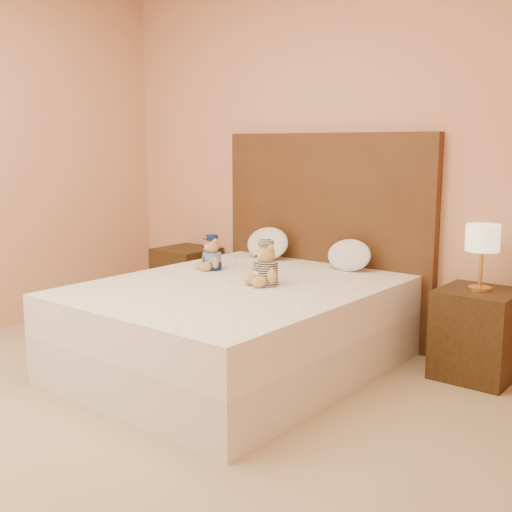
{
  "coord_description": "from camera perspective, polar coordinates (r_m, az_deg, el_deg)",
  "views": [
    {
      "loc": [
        2.57,
        -1.79,
        1.42
      ],
      "look_at": [
        -0.05,
        1.45,
        0.69
      ],
      "focal_mm": 45.0,
      "sensor_mm": 36.0,
      "label": 1
    }
  ],
  "objects": [
    {
      "name": "teddy_prisoner",
      "position": [
        3.99,
        0.87,
        -0.67
      ],
      "size": [
        0.3,
        0.29,
        0.27
      ],
      "primitive_type": null,
      "rotation": [
        0.0,
        0.0,
        -0.28
      ],
      "color": "#B89547",
      "rests_on": "bed"
    },
    {
      "name": "ground",
      "position": [
        3.44,
        -15.26,
        -14.82
      ],
      "size": [
        4.0,
        4.5,
        0.0
      ],
      "primitive_type": "cube",
      "color": "tan",
      "rests_on": "ground"
    },
    {
      "name": "lamp",
      "position": [
        4.06,
        19.5,
        1.25
      ],
      "size": [
        0.2,
        0.2,
        0.4
      ],
      "color": "gold",
      "rests_on": "nightstand_right"
    },
    {
      "name": "bed",
      "position": [
        4.11,
        -1.71,
        -6.26
      ],
      "size": [
        1.6,
        2.0,
        0.55
      ],
      "color": "white",
      "rests_on": "ground"
    },
    {
      "name": "pillow_left",
      "position": [
        4.9,
        1.03,
        1.26
      ],
      "size": [
        0.37,
        0.24,
        0.26
      ],
      "primitive_type": "ellipsoid",
      "color": "white",
      "rests_on": "bed"
    },
    {
      "name": "nightstand_left",
      "position": [
        5.51,
        -6.17,
        -2.13
      ],
      "size": [
        0.45,
        0.45,
        0.55
      ],
      "primitive_type": "cube",
      "color": "#3C2813",
      "rests_on": "ground"
    },
    {
      "name": "teddy_police",
      "position": [
        4.5,
        -3.94,
        0.3
      ],
      "size": [
        0.26,
        0.26,
        0.24
      ],
      "primitive_type": null,
      "rotation": [
        0.0,
        0.0,
        -0.34
      ],
      "color": "#B89547",
      "rests_on": "bed"
    },
    {
      "name": "nightstand_right",
      "position": [
        4.18,
        19.04,
        -6.56
      ],
      "size": [
        0.45,
        0.45,
        0.55
      ],
      "primitive_type": "cube",
      "color": "#3C2813",
      "rests_on": "ground"
    },
    {
      "name": "pillow_right",
      "position": [
        4.5,
        8.27,
        0.2
      ],
      "size": [
        0.33,
        0.22,
        0.24
      ],
      "primitive_type": "ellipsoid",
      "color": "white",
      "rests_on": "bed"
    },
    {
      "name": "room_walls",
      "position": [
        3.44,
        -10.26,
        16.23
      ],
      "size": [
        4.04,
        4.52,
        2.72
      ],
      "color": "tan",
      "rests_on": "ground"
    },
    {
      "name": "headboard",
      "position": [
        4.8,
        6.14,
        1.86
      ],
      "size": [
        1.75,
        0.08,
        1.5
      ],
      "primitive_type": "cube",
      "color": "#502F18",
      "rests_on": "ground"
    }
  ]
}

